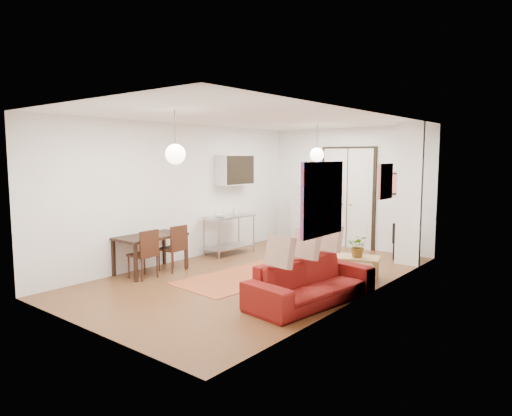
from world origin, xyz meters
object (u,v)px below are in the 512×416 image
Objects in this scene: coffee_table at (353,259)px; dining_chair_near at (176,244)px; dining_chair_far at (147,249)px; black_side_chair at (405,238)px; fridge at (306,213)px; dining_table at (151,239)px; kitchen_counter at (229,229)px; sofa at (311,282)px.

coffee_table is 1.16× the size of dining_chair_near.
black_side_chair is at bearing 143.27° from dining_chair_far.
dining_chair_far reaches higher than coffee_table.
black_side_chair is (2.60, -0.14, -0.32)m from fridge.
dining_table is (-3.23, -2.02, 0.29)m from coffee_table.
dining_chair_near is 1.00× the size of dining_chair_far.
dining_chair_far is (0.21, -0.26, -0.13)m from dining_table.
dining_chair_far reaches higher than black_side_chair.
dining_chair_near reaches higher than black_side_chair.
dining_chair_near is at bearing 47.31° from black_side_chair.
kitchen_counter reaches higher than coffee_table.
kitchen_counter is at bearing 69.68° from sofa.
dining_chair_far reaches higher than dining_table.
dining_chair_near is 1.12× the size of black_side_chair.
fridge reaches higher than sofa.
fridge is at bearing 171.95° from dining_chair_far.
dining_chair_near reaches higher than dining_table.
black_side_chair is at bearing 7.90° from sofa.
fridge is at bearing -5.34° from black_side_chair.
sofa is at bearing 87.58° from black_side_chair.
sofa is 2.10× the size of coffee_table.
dining_chair_far reaches higher than sofa.
black_side_chair is at bearing 138.47° from dining_chair_near.
fridge is 1.18× the size of dining_table.
dining_table is at bearing -26.89° from dining_chair_near.
kitchen_counter is 2.17m from dining_table.
kitchen_counter is 1.33× the size of dining_chair_near.
fridge is 1.74× the size of dining_chair_near.
dining_table reaches higher than sofa.
fridge is 2.63m from black_side_chair.
fridge is 4.35m from dining_table.
sofa is at bearing 6.64° from dining_table.
dining_table is at bearing 48.63° from black_side_chair.
dining_table reaches higher than coffee_table.
coffee_table is 1.16× the size of dining_chair_far.
kitchen_counter is (-3.17, 0.15, 0.21)m from coffee_table.
dining_chair_near is at bearing -94.90° from fridge.
dining_chair_near reaches higher than kitchen_counter.
kitchen_counter is at bearing 177.27° from coffee_table.
kitchen_counter is 2.24m from fridge.
sofa is 3.76m from black_side_chair.
coffee_table is at bearing 2.38° from kitchen_counter.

